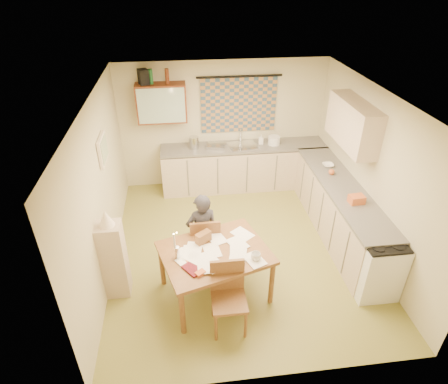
{
  "coord_description": "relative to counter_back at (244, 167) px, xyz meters",
  "views": [
    {
      "loc": [
        -0.84,
        -4.67,
        4.0
      ],
      "look_at": [
        -0.24,
        0.2,
        0.97
      ],
      "focal_mm": 30.0,
      "sensor_mm": 36.0,
      "label": 1
    }
  ],
  "objects": [
    {
      "name": "floor",
      "position": [
        -0.4,
        -1.95,
        -0.46
      ],
      "size": [
        4.0,
        4.5,
        0.02
      ],
      "primitive_type": "cube",
      "color": "olive",
      "rests_on": "ground"
    },
    {
      "name": "print_canvas",
      "position": [
        -2.34,
        -1.55,
        1.25
      ],
      "size": [
        0.01,
        0.42,
        0.32
      ],
      "primitive_type": "cube",
      "color": "beige",
      "rests_on": "wall_left"
    },
    {
      "name": "sink",
      "position": [
        -0.04,
        0.0,
        0.43
      ],
      "size": [
        0.62,
        0.54,
        0.1
      ],
      "primitive_type": "cube",
      "rotation": [
        0.0,
        0.0,
        0.17
      ],
      "color": "silver",
      "rests_on": "counter_back"
    },
    {
      "name": "wall_front",
      "position": [
        -0.4,
        -4.21,
        0.8
      ],
      "size": [
        4.0,
        0.02,
        2.5
      ],
      "primitive_type": "cube",
      "color": "beige",
      "rests_on": "floor"
    },
    {
      "name": "counter_right",
      "position": [
        1.3,
        -1.73,
        -0.0
      ],
      "size": [
        0.62,
        2.95,
        0.92
      ],
      "color": "tan",
      "rests_on": "floor"
    },
    {
      "name": "eyeglasses",
      "position": [
        -0.68,
        -3.09,
        0.31
      ],
      "size": [
        0.13,
        0.05,
        0.02
      ],
      "primitive_type": "cube",
      "rotation": [
        0.0,
        0.0,
        -0.03
      ],
      "color": "black",
      "rests_on": "dining_table"
    },
    {
      "name": "bottle_green",
      "position": [
        -1.7,
        0.13,
        1.83
      ],
      "size": [
        0.08,
        0.08,
        0.26
      ],
      "primitive_type": "cylinder",
      "rotation": [
        0.0,
        0.0,
        0.23
      ],
      "color": "#195926",
      "rests_on": "wall_cabinet"
    },
    {
      "name": "framed_print",
      "position": [
        -2.37,
        -1.55,
        1.25
      ],
      "size": [
        0.04,
        0.5,
        0.4
      ],
      "primitive_type": "cube",
      "color": "#F2E0CA",
      "rests_on": "wall_left"
    },
    {
      "name": "letter_rack",
      "position": [
        -1.03,
        -2.65,
        0.38
      ],
      "size": [
        0.24,
        0.21,
        0.16
      ],
      "primitive_type": "cube",
      "rotation": [
        0.0,
        0.0,
        0.64
      ],
      "color": "brown",
      "rests_on": "dining_table"
    },
    {
      "name": "orange_bag",
      "position": [
        1.3,
        -2.22,
        0.53
      ],
      "size": [
        0.23,
        0.18,
        0.12
      ],
      "primitive_type": "cube",
      "rotation": [
        0.0,
        0.0,
        0.08
      ],
      "color": "#CE612E",
      "rests_on": "counter_right"
    },
    {
      "name": "bowl",
      "position": [
        1.3,
        -1.04,
        0.49
      ],
      "size": [
        0.21,
        0.21,
        0.05
      ],
      "primitive_type": "imported",
      "rotation": [
        0.0,
        0.0,
        -0.05
      ],
      "color": "white",
      "rests_on": "counter_right"
    },
    {
      "name": "tap",
      "position": [
        -0.07,
        0.18,
        0.61
      ],
      "size": [
        0.03,
        0.03,
        0.28
      ],
      "primitive_type": "cylinder",
      "rotation": [
        0.0,
        0.0,
        0.07
      ],
      "color": "silver",
      "rests_on": "counter_back"
    },
    {
      "name": "magazine",
      "position": [
        -1.27,
        -3.22,
        0.31
      ],
      "size": [
        0.44,
        0.44,
        0.02
      ],
      "primitive_type": "imported",
      "rotation": [
        0.0,
        0.0,
        0.62
      ],
      "color": "maroon",
      "rests_on": "dining_table"
    },
    {
      "name": "papers",
      "position": [
        -0.92,
        -2.9,
        0.31
      ],
      "size": [
        1.17,
        0.94,
        0.03
      ],
      "rotation": [
        0.0,
        0.0,
        0.29
      ],
      "color": "white",
      "rests_on": "dining_table"
    },
    {
      "name": "soap_bottle",
      "position": [
        0.32,
        0.05,
        0.56
      ],
      "size": [
        0.09,
        0.09,
        0.19
      ],
      "primitive_type": "imported",
      "rotation": [
        0.0,
        0.0,
        -0.02
      ],
      "color": "white",
      "rests_on": "counter_back"
    },
    {
      "name": "candle_holder",
      "position": [
        -1.38,
        -2.93,
        0.39
      ],
      "size": [
        0.08,
        0.08,
        0.18
      ],
      "primitive_type": "cylinder",
      "rotation": [
        0.0,
        0.0,
        0.44
      ],
      "color": "silver",
      "rests_on": "dining_table"
    },
    {
      "name": "ceiling",
      "position": [
        -0.4,
        -1.95,
        2.06
      ],
      "size": [
        4.0,
        4.5,
        0.02
      ],
      "primitive_type": "cube",
      "color": "white",
      "rests_on": "floor"
    },
    {
      "name": "shelf_stand",
      "position": [
        -2.24,
        -2.67,
        0.13
      ],
      "size": [
        0.32,
        0.3,
        1.16
      ],
      "primitive_type": "cube",
      "color": "tan",
      "rests_on": "floor"
    },
    {
      "name": "speaker",
      "position": [
        -1.83,
        0.13,
        1.83
      ],
      "size": [
        0.22,
        0.24,
        0.26
      ],
      "primitive_type": "cube",
      "rotation": [
        0.0,
        0.0,
        0.34
      ],
      "color": "black",
      "rests_on": "wall_cabinet"
    },
    {
      "name": "chair_near",
      "position": [
        -0.79,
        -3.44,
        -0.16
      ],
      "size": [
        0.43,
        0.43,
        0.94
      ],
      "rotation": [
        0.0,
        0.0,
        -0.01
      ],
      "color": "brown",
      "rests_on": "floor"
    },
    {
      "name": "chair_far",
      "position": [
        -0.99,
        -2.3,
        -0.16
      ],
      "size": [
        0.43,
        0.43,
        0.95
      ],
      "rotation": [
        0.0,
        0.0,
        3.15
      ],
      "color": "brown",
      "rests_on": "floor"
    },
    {
      "name": "mug",
      "position": [
        -0.39,
        -3.08,
        0.35
      ],
      "size": [
        0.14,
        0.14,
        0.1
      ],
      "primitive_type": "imported",
      "rotation": [
        0.0,
        0.0,
        -0.04
      ],
      "color": "white",
      "rests_on": "dining_table"
    },
    {
      "name": "wall_back",
      "position": [
        -0.4,
        0.31,
        0.8
      ],
      "size": [
        4.0,
        0.02,
        2.5
      ],
      "primitive_type": "cube",
      "color": "beige",
      "rests_on": "floor"
    },
    {
      "name": "kettle",
      "position": [
        -1.0,
        -0.0,
        0.59
      ],
      "size": [
        0.23,
        0.23,
        0.24
      ],
      "primitive_type": "cylinder",
      "rotation": [
        0.0,
        0.0,
        0.34
      ],
      "color": "silver",
      "rests_on": "counter_back"
    },
    {
      "name": "window_blind",
      "position": [
        -0.1,
        0.27,
        1.2
      ],
      "size": [
        1.45,
        0.03,
        1.05
      ],
      "primitive_type": "cube",
      "color": "#314C67",
      "rests_on": "wall_back"
    },
    {
      "name": "book",
      "position": [
        -1.26,
        -3.08,
        0.31
      ],
      "size": [
        0.33,
        0.35,
        0.02
      ],
      "primitive_type": "imported",
      "rotation": [
        0.0,
        0.0,
        0.35
      ],
      "color": "#CE612E",
      "rests_on": "dining_table"
    },
    {
      "name": "fruit_orange",
      "position": [
        1.25,
        -1.33,
        0.52
      ],
      "size": [
        0.1,
        0.1,
        0.1
      ],
      "primitive_type": "sphere",
      "color": "#CE612E",
      "rests_on": "counter_right"
    },
    {
      "name": "mixing_bowl",
      "position": [
        0.57,
        -0.0,
        0.55
      ],
      "size": [
        0.26,
        0.26,
        0.16
      ],
      "primitive_type": "cylinder",
      "rotation": [
        0.0,
        0.0,
        -0.07
      ],
      "color": "white",
      "rests_on": "counter_back"
    },
    {
      "name": "lampshade",
      "position": [
        -2.24,
        -2.67,
        0.82
      ],
      "size": [
        0.2,
        0.2,
        0.22
      ],
      "primitive_type": "cone",
      "color": "#F2E0CA",
      "rests_on": "shelf_stand"
    },
    {
      "name": "curtain_rod",
      "position": [
        -0.1,
        0.25,
        1.75
      ],
      "size": [
        1.6,
        0.04,
        0.04
      ],
      "primitive_type": "cylinder",
      "rotation": [
        0.0,
        1.57,
        0.0
      ],
      "color": "black",
      "rests_on": "wall_back"
    },
    {
      "name": "wall_cabinet_glass",
      "position": [
        -1.55,
        -0.04,
        1.35
      ],
      "size": [
        0.84,
        0.02,
        0.64
      ],
      "primitive_type": "cube",
      "color": "#99B2A5",
      "rests_on": "wall_back"
    },
    {
      "name": "upper_cabinet_right",
      "position": [
        1.43,
        -1.4,
        1.4
      ],
      "size": [
        0.34,
        1.3,
        0.7
      ],
      "primitive_type": "cube",
      "color": "tan",
      "rests_on": "wall_right"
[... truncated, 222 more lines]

